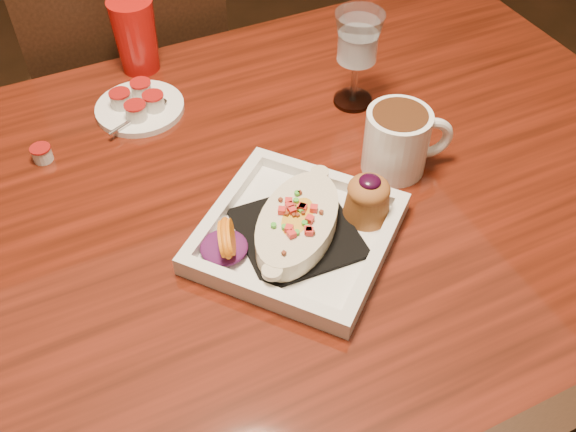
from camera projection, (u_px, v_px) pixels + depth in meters
name	position (u px, v px, depth m)	size (l,w,h in m)	color
floor	(249.00, 430.00, 1.49)	(7.00, 7.00, 0.00)	#311C10
table	(230.00, 248.00, 1.01)	(1.50, 0.90, 0.75)	maroon
chair_far	(134.00, 104.00, 1.51)	(0.42, 0.42, 0.93)	black
plate	(305.00, 225.00, 0.88)	(0.35, 0.35, 0.08)	white
coffee_mug	(399.00, 139.00, 0.96)	(0.14, 0.10, 0.10)	white
goblet	(358.00, 43.00, 1.03)	(0.08, 0.08, 0.17)	silver
saucer	(139.00, 106.00, 1.09)	(0.15, 0.15, 0.10)	white
creamer_loose	(42.00, 153.00, 1.00)	(0.03, 0.03, 0.03)	silver
red_tumbler	(136.00, 36.00, 1.14)	(0.08, 0.08, 0.13)	red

